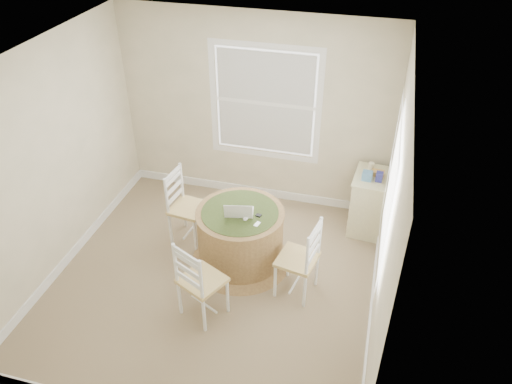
% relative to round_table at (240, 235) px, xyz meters
% --- Properties ---
extents(room, '(3.64, 3.64, 2.64)m').
position_rel_round_table_xyz_m(room, '(-0.04, -0.23, 0.90)').
color(room, '#90825B').
rests_on(room, ground).
extents(round_table, '(1.20, 1.20, 0.73)m').
position_rel_round_table_xyz_m(round_table, '(0.00, 0.00, 0.00)').
color(round_table, '#9C7946').
rests_on(round_table, ground).
extents(chair_left, '(0.45, 0.46, 0.95)m').
position_rel_round_table_xyz_m(chair_left, '(-0.74, 0.24, 0.08)').
color(chair_left, white).
rests_on(chair_left, ground).
extents(chair_near, '(0.55, 0.54, 0.95)m').
position_rel_round_table_xyz_m(chair_near, '(-0.15, -0.89, 0.08)').
color(chair_near, white).
rests_on(chair_near, ground).
extents(chair_right, '(0.47, 0.49, 0.95)m').
position_rel_round_table_xyz_m(chair_right, '(0.73, -0.32, 0.08)').
color(chair_right, white).
rests_on(chair_right, ground).
extents(laptop, '(0.37, 0.34, 0.22)m').
position_rel_round_table_xyz_m(laptop, '(0.00, -0.04, 0.36)').
color(laptop, white).
rests_on(laptop, round_table).
extents(mouse, '(0.08, 0.10, 0.03)m').
position_rel_round_table_xyz_m(mouse, '(0.10, -0.10, 0.34)').
color(mouse, white).
rests_on(mouse, round_table).
extents(phone, '(0.07, 0.10, 0.02)m').
position_rel_round_table_xyz_m(phone, '(0.25, -0.16, 0.33)').
color(phone, '#B7BABF').
rests_on(phone, round_table).
extents(keys, '(0.07, 0.06, 0.02)m').
position_rel_round_table_xyz_m(keys, '(0.22, -0.01, 0.33)').
color(keys, black).
rests_on(keys, round_table).
extents(corner_chest, '(0.49, 0.63, 0.80)m').
position_rel_round_table_xyz_m(corner_chest, '(1.40, 1.03, 0.01)').
color(corner_chest, beige).
rests_on(corner_chest, ground).
extents(tissue_box, '(0.13, 0.13, 0.10)m').
position_rel_round_table_xyz_m(tissue_box, '(1.33, 0.94, 0.46)').
color(tissue_box, '#5086B8').
rests_on(tissue_box, corner_chest).
extents(box_yellow, '(0.16, 0.11, 0.06)m').
position_rel_round_table_xyz_m(box_yellow, '(1.46, 1.07, 0.44)').
color(box_yellow, '#C79446').
rests_on(box_yellow, corner_chest).
extents(box_blue, '(0.09, 0.09, 0.12)m').
position_rel_round_table_xyz_m(box_blue, '(1.48, 0.94, 0.47)').
color(box_blue, navy).
rests_on(box_blue, corner_chest).
extents(cup_cream, '(0.07, 0.07, 0.09)m').
position_rel_round_table_xyz_m(cup_cream, '(1.36, 1.20, 0.45)').
color(cup_cream, beige).
rests_on(cup_cream, corner_chest).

